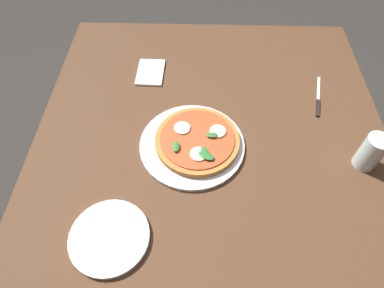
# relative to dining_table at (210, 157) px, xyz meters

# --- Properties ---
(ground_plane) EXTENTS (6.00, 6.00, 0.00)m
(ground_plane) POSITION_rel_dining_table_xyz_m (0.00, 0.00, -0.67)
(ground_plane) COLOR #2D2B28
(dining_table) EXTENTS (1.14, 1.05, 0.78)m
(dining_table) POSITION_rel_dining_table_xyz_m (0.00, 0.00, 0.00)
(dining_table) COLOR #4C301E
(dining_table) RESTS_ON ground_plane
(serving_tray) EXTENTS (0.30, 0.30, 0.01)m
(serving_tray) POSITION_rel_dining_table_xyz_m (0.04, -0.06, 0.12)
(serving_tray) COLOR silver
(serving_tray) RESTS_ON dining_table
(pizza) EXTENTS (0.24, 0.24, 0.03)m
(pizza) POSITION_rel_dining_table_xyz_m (0.03, -0.04, 0.13)
(pizza) COLOR #B27033
(pizza) RESTS_ON serving_tray
(plate_white) EXTENTS (0.19, 0.19, 0.01)m
(plate_white) POSITION_rel_dining_table_xyz_m (0.32, -0.25, 0.12)
(plate_white) COLOR white
(plate_white) RESTS_ON dining_table
(napkin) EXTENTS (0.13, 0.09, 0.01)m
(napkin) POSITION_rel_dining_table_xyz_m (-0.27, -0.21, 0.11)
(napkin) COLOR white
(napkin) RESTS_ON dining_table
(knife) EXTENTS (0.19, 0.05, 0.01)m
(knife) POSITION_rel_dining_table_xyz_m (-0.15, 0.35, 0.11)
(knife) COLOR black
(knife) RESTS_ON dining_table
(glass_cup) EXTENTS (0.06, 0.06, 0.11)m
(glass_cup) POSITION_rel_dining_table_xyz_m (0.08, 0.42, 0.16)
(glass_cup) COLOR silver
(glass_cup) RESTS_ON dining_table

